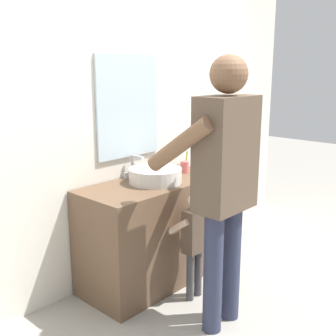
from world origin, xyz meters
name	(u,v)px	position (x,y,z in m)	size (l,w,h in m)	color
ground_plane	(183,292)	(0.00, 0.00, 0.00)	(14.00, 14.00, 0.00)	#9E998E
back_wall	(124,107)	(0.00, 0.62, 1.35)	(4.40, 0.10, 2.70)	silver
vanity_cabinet	(154,232)	(0.00, 0.30, 0.40)	(1.18, 0.54, 0.80)	brown
sink_basin	(155,175)	(0.00, 0.28, 0.86)	(0.40, 0.40, 0.11)	silver
faucet	(134,167)	(0.00, 0.52, 0.89)	(0.18, 0.14, 0.18)	#B7BABF
toothbrush_cup	(185,166)	(0.38, 0.32, 0.86)	(0.07, 0.07, 0.21)	#D86666
child_toddler	(194,236)	(0.00, -0.10, 0.48)	(0.25, 0.25, 0.80)	#47474C
adult_parent	(223,171)	(-0.13, -0.43, 1.04)	(0.53, 0.56, 1.73)	#2D334C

